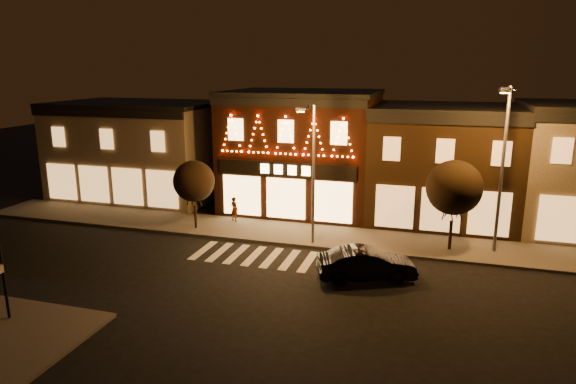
% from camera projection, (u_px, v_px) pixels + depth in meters
% --- Properties ---
extents(ground, '(120.00, 120.00, 0.00)m').
position_uv_depth(ground, '(224.00, 286.00, 23.52)').
color(ground, black).
rests_on(ground, ground).
extents(sidewalk_far, '(44.00, 4.00, 0.15)m').
position_uv_depth(sidewalk_far, '(308.00, 235.00, 30.39)').
color(sidewalk_far, '#47423D').
rests_on(sidewalk_far, ground).
extents(building_left, '(12.20, 8.28, 7.30)m').
position_uv_depth(building_left, '(140.00, 149.00, 39.24)').
color(building_left, '#6E604E').
rests_on(building_left, ground).
extents(building_pulp, '(10.20, 8.34, 8.30)m').
position_uv_depth(building_pulp, '(302.00, 151.00, 35.52)').
color(building_pulp, black).
rests_on(building_pulp, ground).
extents(building_right_a, '(9.20, 8.28, 7.50)m').
position_uv_depth(building_right_a, '(443.00, 163.00, 33.01)').
color(building_right_a, '#382413').
rests_on(building_right_a, ground).
extents(streetlamp_mid, '(0.69, 1.78, 7.76)m').
position_uv_depth(streetlamp_mid, '(312.00, 164.00, 27.61)').
color(streetlamp_mid, '#59595E').
rests_on(streetlamp_mid, sidewalk_far).
extents(streetlamp_right, '(0.80, 2.02, 8.81)m').
position_uv_depth(streetlamp_right, '(503.00, 158.00, 26.12)').
color(streetlamp_right, '#59595E').
rests_on(streetlamp_right, sidewalk_far).
extents(tree_left, '(2.53, 2.53, 4.22)m').
position_uv_depth(tree_left, '(194.00, 181.00, 30.82)').
color(tree_left, black).
rests_on(tree_left, sidewalk_far).
extents(tree_right, '(2.96, 2.96, 4.95)m').
position_uv_depth(tree_right, '(454.00, 188.00, 27.01)').
color(tree_right, black).
rests_on(tree_right, sidewalk_far).
extents(dark_sedan, '(4.91, 3.14, 1.53)m').
position_uv_depth(dark_sedan, '(366.00, 264.00, 24.09)').
color(dark_sedan, black).
rests_on(dark_sedan, ground).
extents(pedestrian, '(0.69, 0.59, 1.60)m').
position_uv_depth(pedestrian, '(234.00, 209.00, 32.71)').
color(pedestrian, gray).
rests_on(pedestrian, sidewalk_far).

